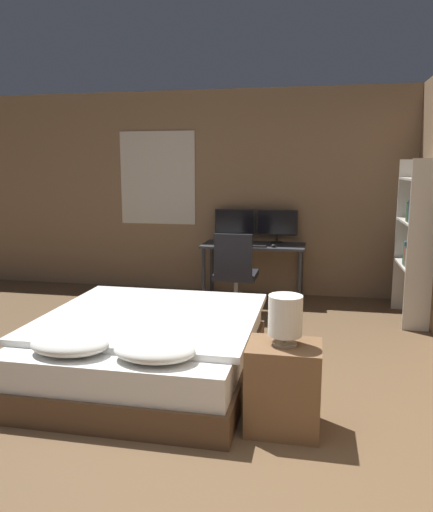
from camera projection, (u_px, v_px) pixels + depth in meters
The scene contains 12 objects.
ground_plane at pixel (173, 478), 2.76m from camera, with size 20.00×20.00×0.00m, color brown.
wall_back at pixel (261, 193), 6.63m from camera, with size 12.00×0.08×2.70m.
bed at pixel (148, 347), 4.06m from camera, with size 1.73×1.97×0.58m.
nightstand at pixel (283, 387), 3.24m from camera, with size 0.47×0.39×0.58m.
bedside_lamp at pixel (285, 316), 3.15m from camera, with size 0.22×0.22×0.32m.
desk at pixel (254, 252), 6.41m from camera, with size 1.31×0.60×0.72m.
monitor_left at pixel (235, 223), 6.60m from camera, with size 0.53×0.16×0.43m.
monitor_right at pixel (277, 224), 6.49m from camera, with size 0.53×0.16×0.43m.
keyboard at pixel (252, 246), 6.20m from camera, with size 0.37×0.13×0.02m.
computer_mouse at pixel (274, 246), 6.15m from camera, with size 0.07×0.05×0.04m.
office_chair at pixel (235, 281), 5.76m from camera, with size 0.52×0.52×0.97m.
bookshelf at pixel (416, 235), 5.38m from camera, with size 0.27×0.84×1.78m.
Camera 1 is at (0.74, -2.40, 1.69)m, focal length 35.00 mm.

